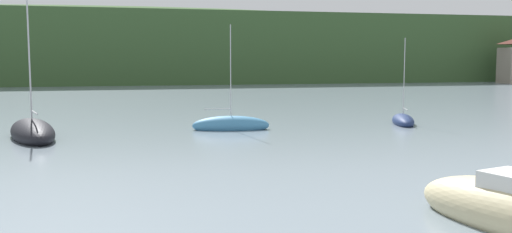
% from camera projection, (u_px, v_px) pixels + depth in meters
% --- Properties ---
extents(wooded_hillside, '(352.00, 46.48, 22.10)m').
position_uv_depth(wooded_hillside, '(141.00, 54.00, 113.51)').
color(wooded_hillside, '#38562D').
rests_on(wooded_hillside, ground_plane).
extents(sailboat_mid_4, '(3.87, 7.31, 7.73)m').
position_uv_depth(sailboat_mid_4, '(32.00, 132.00, 29.96)').
color(sailboat_mid_4, black).
rests_on(sailboat_mid_4, ground_plane).
extents(sailboat_mid_5, '(2.67, 4.41, 5.88)m').
position_uv_depth(sailboat_mid_5, '(403.00, 121.00, 36.59)').
color(sailboat_mid_5, navy).
rests_on(sailboat_mid_5, ground_plane).
extents(sailboat_mid_7, '(4.81, 1.96, 6.63)m').
position_uv_depth(sailboat_mid_7, '(231.00, 125.00, 33.63)').
color(sailboat_mid_7, teal).
rests_on(sailboat_mid_7, ground_plane).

